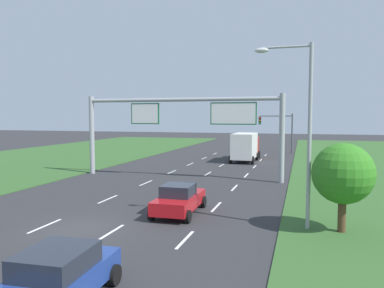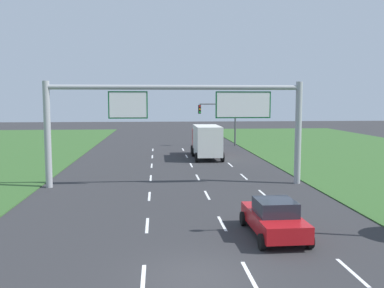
# 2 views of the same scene
# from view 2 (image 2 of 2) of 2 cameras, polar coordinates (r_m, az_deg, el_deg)

# --- Properties ---
(ground_plane) EXTENTS (200.00, 200.00, 0.00)m
(ground_plane) POSITION_cam_2_polar(r_m,az_deg,el_deg) (14.62, 0.67, -17.37)
(ground_plane) COLOR #2D2D30
(lane_dashes_inner_left) EXTENTS (0.14, 56.40, 0.01)m
(lane_dashes_inner_left) POSITION_cam_2_polar(r_m,az_deg,el_deg) (23.11, -5.83, -8.59)
(lane_dashes_inner_left) COLOR white
(lane_dashes_inner_left) RESTS_ON ground_plane
(lane_dashes_inner_right) EXTENTS (0.14, 56.40, 0.01)m
(lane_dashes_inner_right) POSITION_cam_2_polar(r_m,az_deg,el_deg) (23.30, 2.90, -8.44)
(lane_dashes_inner_right) COLOR white
(lane_dashes_inner_right) RESTS_ON ground_plane
(lane_dashes_slip) EXTENTS (0.14, 56.40, 0.01)m
(lane_dashes_slip) POSITION_cam_2_polar(r_m,az_deg,el_deg) (24.01, 11.29, -8.12)
(lane_dashes_slip) COLOR white
(lane_dashes_slip) RESTS_ON ground_plane
(car_lead_silver) EXTENTS (2.20, 4.41, 1.60)m
(car_lead_silver) POSITION_cam_2_polar(r_m,az_deg,el_deg) (18.72, 10.88, -9.67)
(car_lead_silver) COLOR red
(car_lead_silver) RESTS_ON ground_plane
(box_truck) EXTENTS (2.72, 7.50, 3.26)m
(box_truck) POSITION_cam_2_polar(r_m,az_deg,el_deg) (42.48, 1.91, 0.47)
(box_truck) COLOR #B21E19
(box_truck) RESTS_ON ground_plane
(sign_gantry) EXTENTS (17.24, 0.44, 7.00)m
(sign_gantry) POSITION_cam_2_polar(r_m,az_deg,el_deg) (28.57, -1.47, 4.13)
(sign_gantry) COLOR #9EA0A5
(sign_gantry) RESTS_ON ground_plane
(traffic_light_mast) EXTENTS (4.76, 0.49, 5.60)m
(traffic_light_mast) POSITION_cam_2_polar(r_m,az_deg,el_deg) (53.49, 3.75, 3.86)
(traffic_light_mast) COLOR #47494F
(traffic_light_mast) RESTS_ON ground_plane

